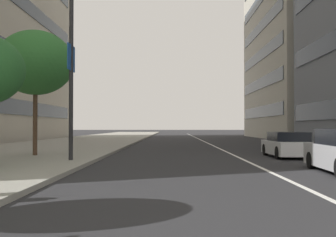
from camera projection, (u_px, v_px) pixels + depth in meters
name	position (u px, v px, depth m)	size (l,w,h in m)	color
sidewalk_right_plaza	(57.00, 146.00, 31.81)	(160.00, 10.75, 0.15)	gray
lane_centre_stripe	(211.00, 144.00, 36.69)	(110.00, 0.16, 0.01)	silver
car_lead_in_lane	(288.00, 145.00, 21.50)	(4.24, 1.87, 1.28)	silver
street_lamp_with_banners	(78.00, 42.00, 17.81)	(1.26, 2.20, 8.47)	#232326
street_tree_near_plaza_corner	(36.00, 63.00, 20.86)	(3.76, 3.76, 6.18)	#473323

